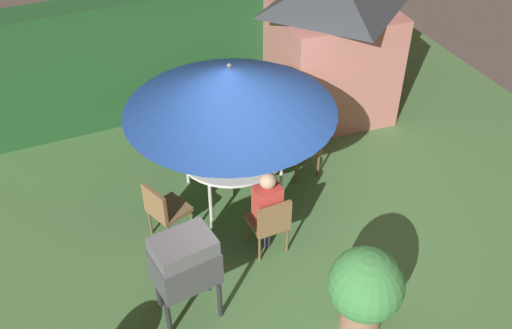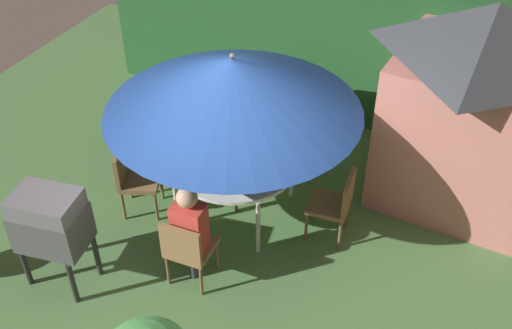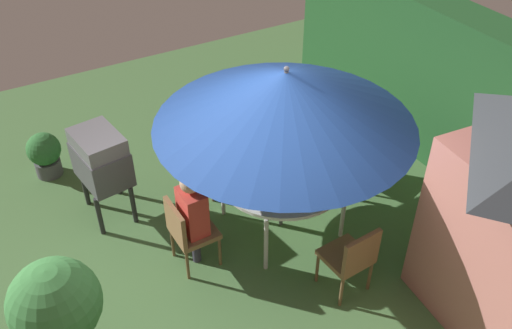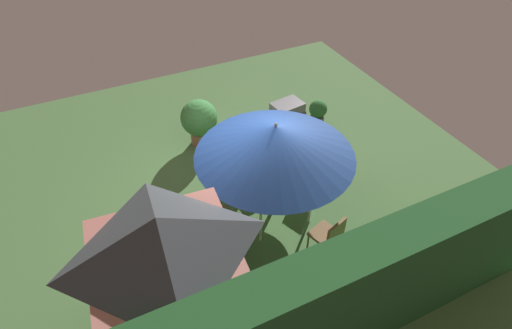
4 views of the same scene
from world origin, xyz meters
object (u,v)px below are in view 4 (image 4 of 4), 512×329
Objects in this scene: garden_shed at (170,279)px; patio_table at (273,185)px; potted_plant_by_shed at (199,120)px; chair_far_side at (215,218)px; chair_near_shed at (245,157)px; chair_toward_hedge at (329,234)px; bbq_grill at (287,117)px; potted_plant_by_grill at (318,111)px; person_in_red at (247,149)px; chair_toward_house at (312,163)px; patio_umbrella at (275,141)px.

garden_shed is 1.70× the size of patio_table.
garden_shed reaches higher than potted_plant_by_shed.
chair_far_side is (1.24, 0.09, -0.22)m from patio_table.
chair_far_side is (1.21, 1.33, 0.00)m from chair_near_shed.
bbq_grill is at bearing -105.15° from chair_toward_hedge.
chair_toward_hedge is 0.78× the size of potted_plant_by_shed.
garden_shed is 2.84× the size of chair_toward_hedge.
potted_plant_by_grill is (-2.94, 0.49, -0.31)m from potted_plant_by_shed.
patio_table is at bearing 91.30° from person_in_red.
chair_far_side is at bearing 32.42° from potted_plant_by_grill.
bbq_grill is 1.85× the size of potted_plant_by_grill.
potted_plant_by_shed is (1.75, -0.99, -0.19)m from bbq_grill.
potted_plant_by_shed is at bearing -54.16° from chair_toward_house.
potted_plant_by_grill is (-2.47, -1.01, -0.17)m from chair_near_shed.
chair_toward_house is at bearing 85.59° from bbq_grill.
patio_umbrella is 2.38× the size of bbq_grill.
bbq_grill is at bearing 150.59° from potted_plant_by_shed.
chair_far_side is at bearing 36.51° from bbq_grill.
chair_toward_house is 2.22m from potted_plant_by_grill.
garden_shed reaches higher than patio_table.
potted_plant_by_shed is at bearing -29.41° from bbq_grill.
potted_plant_by_grill is at bearing -125.72° from chair_toward_house.
patio_umbrella is at bearing -72.09° from chair_toward_hedge.
chair_toward_house is 1.39× the size of potted_plant_by_grill.
chair_far_side is at bearing 47.68° from chair_near_shed.
patio_table is 1.67× the size of chair_toward_house.
chair_near_shed is at bearing -88.70° from person_in_red.
chair_near_shed and chair_toward_hedge have the same top height.
patio_umbrella reaches higher than patio_table.
bbq_grill is at bearing -138.08° from garden_shed.
chair_near_shed is (1.28, 0.52, -0.33)m from bbq_grill.
chair_toward_house reaches higher than patio_table.
patio_table is 1.26m from chair_near_shed.
chair_toward_hedge is 2.52m from person_in_red.
chair_far_side and chair_toward_house have the same top height.
potted_plant_by_grill is (-1.19, -0.49, -0.50)m from bbq_grill.
person_in_red is (-1.21, -1.24, 0.26)m from chair_far_side.
garden_shed is 2.13× the size of bbq_grill.
patio_umbrella reaches higher than potted_plant_by_shed.
person_in_red is (0.03, -1.15, -1.02)m from patio_umbrella.
bbq_grill is at bearing -125.51° from patio_umbrella.
garden_shed is 2.94m from chair_toward_hedge.
patio_table is 1.67× the size of chair_far_side.
chair_near_shed is at bearing -88.70° from patio_table.
chair_near_shed is at bearing 21.91° from bbq_grill.
potted_plant_by_shed is at bearing -73.39° from person_in_red.
patio_umbrella reaches higher than person_in_red.
person_in_red is (-0.00, 0.09, 0.26)m from chair_near_shed.
chair_toward_house is at bearing 125.84° from potted_plant_by_shed.
garden_shed is at bearing 41.92° from bbq_grill.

